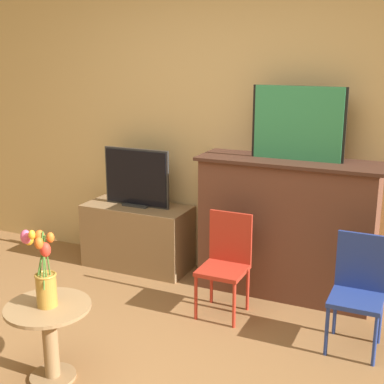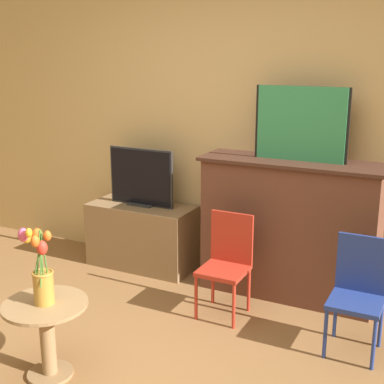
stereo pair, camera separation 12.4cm
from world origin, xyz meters
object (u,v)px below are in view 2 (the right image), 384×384
painting (301,124)px  vase_tulips (40,270)px  chair_red (227,259)px  chair_blue (358,289)px  tv_monitor (141,178)px

painting → vase_tulips: (-0.97, -1.71, -0.67)m
chair_red → vase_tulips: bearing=-117.1°
painting → chair_red: painting is taller
painting → chair_blue: bearing=-45.0°
chair_blue → tv_monitor: bearing=164.0°
tv_monitor → chair_blue: 2.05m
painting → tv_monitor: bearing=-178.9°
chair_red → chair_blue: bearing=-5.2°
painting → tv_monitor: (-1.36, -0.03, -0.54)m
tv_monitor → chair_red: tv_monitor is taller
painting → vase_tulips: size_ratio=1.48×
painting → tv_monitor: 1.46m
tv_monitor → chair_red: (1.01, -0.47, -0.39)m
painting → chair_red: bearing=-125.4°
painting → vase_tulips: 2.08m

